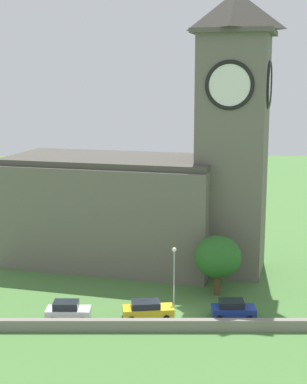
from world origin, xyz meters
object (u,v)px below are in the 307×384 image
car_white (65,311)px  car_yellow (145,309)px  streetlamp_west_mid (172,267)px  tree_riverside_west (215,257)px  church (145,188)px  car_blue (230,309)px

car_white → car_yellow: 7.42m
streetlamp_west_mid → tree_riverside_west: (4.62, 3.78, -0.14)m
streetlamp_west_mid → church: bearing=100.5°
car_yellow → car_blue: (8.01, -0.05, 0.05)m
church → car_blue: (8.10, -16.54, -8.47)m
car_white → streetlamp_west_mid: size_ratio=0.66×
church → car_white: bearing=-113.1°
church → car_yellow: size_ratio=6.64×
car_white → tree_riverside_west: size_ratio=0.65×
church → streetlamp_west_mid: size_ratio=5.26×
car_white → tree_riverside_west: tree_riverside_west is taller
car_yellow → streetlamp_west_mid: size_ratio=0.79×
streetlamp_west_mid → tree_riverside_west: bearing=39.3°
car_yellow → car_white: bearing=-175.2°
car_white → streetlamp_west_mid: bearing=16.2°
car_white → streetlamp_west_mid: streetlamp_west_mid is taller
tree_riverside_west → car_white: bearing=-155.4°
church → streetlamp_west_mid: bearing=-79.5°
car_yellow → streetlamp_west_mid: 4.80m
car_white → streetlamp_west_mid: 10.86m
car_yellow → car_blue: bearing=-0.3°
church → streetlamp_west_mid: church is taller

